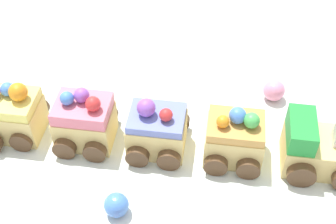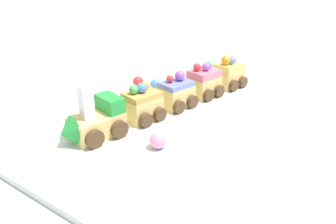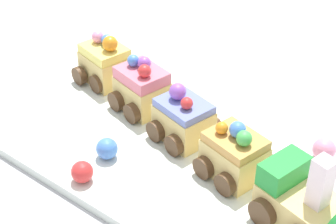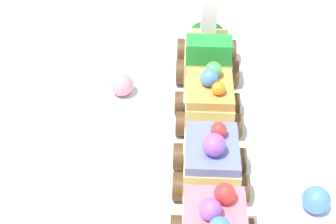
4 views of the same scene
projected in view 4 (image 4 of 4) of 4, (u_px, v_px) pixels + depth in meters
ground_plane at (194, 171)px, 0.49m from camera, size 10.00×10.00×0.00m
display_board at (194, 167)px, 0.49m from camera, size 0.63×0.34×0.01m
cake_train_locomotive at (207, 51)px, 0.59m from camera, size 0.12×0.09×0.10m
cake_car_caramel at (209, 104)px, 0.51m from camera, size 0.08×0.08×0.07m
cake_car_blueberry at (211, 164)px, 0.44m from camera, size 0.08×0.08×0.07m
gumball_pink at (122, 84)px, 0.56m from camera, size 0.03×0.03×0.03m
gumball_blue at (316, 200)px, 0.43m from camera, size 0.03×0.03×0.03m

